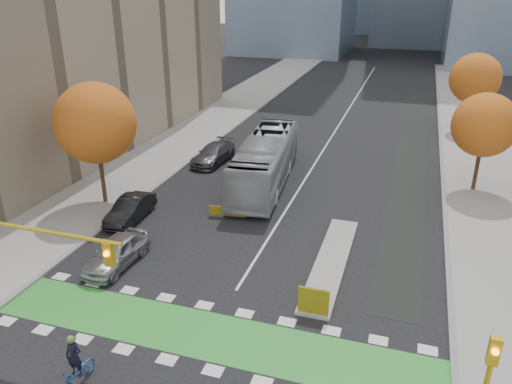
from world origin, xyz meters
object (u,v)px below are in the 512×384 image
Objects in this scene: tree_east_near at (485,125)px; tree_east_far at (475,79)px; parked_car_b at (130,209)px; traffic_signal_west at (6,247)px; parked_car_c at (213,154)px; bus at (265,161)px; tree_west at (95,123)px; parked_car_a at (116,252)px; hazard_board at (313,301)px; cyclist at (77,370)px; traffic_signal_east at (489,373)px.

tree_east_far is (0.50, 16.00, 0.38)m from tree_east_near.
tree_east_near is at bearing 26.17° from parked_car_b.
traffic_signal_west is 1.64× the size of parked_car_c.
traffic_signal_west reaches higher than parked_car_c.
tree_west is at bearing -150.39° from bus.
tree_east_far is at bearing 61.21° from parked_car_a.
traffic_signal_west is at bearing -117.95° from tree_east_far.
hazard_board is 0.31× the size of parked_car_a.
hazard_board is 0.16× the size of traffic_signal_west.
tree_west is 12.08m from bus.
tree_east_near is 15.35m from bus.
tree_east_near is 0.54× the size of bus.
tree_west reaches higher than cyclist.
hazard_board is at bearing -104.12° from tree_east_far.
tree_east_far is 1.87× the size of traffic_signal_east.
parked_car_a is (-19.36, -32.71, -4.47)m from tree_east_far.
tree_west is at bearing 108.02° from traffic_signal_west.
parked_car_c is at bearing 96.11° from parked_car_a.
tree_east_far is at bearing 49.22° from parked_car_b.
cyclist is 24.89m from parked_car_c.
traffic_signal_west is 2.08× the size of traffic_signal_east.
hazard_board is 10.91m from parked_car_a.
tree_west is 13.25m from traffic_signal_west.
parked_car_b is at bearing 115.02° from parked_car_a.
tree_west is 26.01m from tree_east_near.
tree_east_near is at bearing 7.08° from bus.
traffic_signal_west is 22.55m from parked_car_c.
traffic_signal_east is (22.50, -12.51, -2.88)m from tree_west.
traffic_signal_east is at bearing 0.01° from traffic_signal_west.
hazard_board is 0.18× the size of tree_east_far.
tree_east_near reaches higher than cyclist.
parked_car_c is at bearing 129.82° from traffic_signal_east.
tree_east_near is 25.52m from parked_car_a.
traffic_signal_west is at bearing -87.31° from parked_car_b.
parked_car_b is at bearing 113.73° from cyclist.
tree_east_far is 0.59× the size of bus.
tree_west reaches higher than hazard_board.
tree_east_near is at bearing 48.48° from traffic_signal_west.
traffic_signal_west reaches higher than cyclist.
parked_car_c is (-4.59, 24.47, -0.03)m from cyclist.
tree_west is 1.81× the size of parked_car_a.
tree_west is at bearing 120.83° from cyclist.
tree_east_far reaches higher than traffic_signal_west.
parked_car_b reaches higher than hazard_board.
traffic_signal_east reaches higher than parked_car_b.
parked_car_c is at bearing 101.38° from cyclist.
hazard_board is at bearing -50.17° from parked_car_c.
parked_car_c is (-18.59, 22.30, -1.98)m from traffic_signal_east.
parked_car_b is (-2.14, 5.00, -0.04)m from parked_car_a.
parked_car_c is (0.91, 11.50, 0.02)m from parked_car_b.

